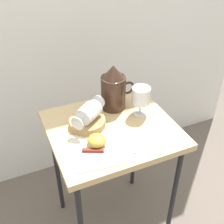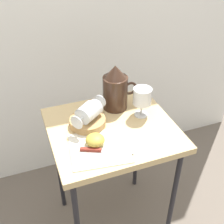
{
  "view_description": "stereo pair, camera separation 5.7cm",
  "coord_description": "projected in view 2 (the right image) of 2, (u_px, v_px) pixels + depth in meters",
  "views": [
    {
      "loc": [
        -0.4,
        -0.91,
        1.48
      ],
      "look_at": [
        0.0,
        0.0,
        0.77
      ],
      "focal_mm": 46.07,
      "sensor_mm": 36.0,
      "label": 1
    },
    {
      "loc": [
        -0.34,
        -0.93,
        1.48
      ],
      "look_at": [
        0.0,
        0.0,
        0.77
      ],
      "focal_mm": 46.07,
      "sensor_mm": 36.0,
      "label": 2
    }
  ],
  "objects": [
    {
      "name": "pitcher",
      "position": [
        115.0,
        91.0,
        1.34
      ],
      "size": [
        0.17,
        0.12,
        0.22
      ],
      "color": "#382319",
      "rests_on": "table"
    },
    {
      "name": "wine_glass_tipped_near",
      "position": [
        88.0,
        112.0,
        1.23
      ],
      "size": [
        0.16,
        0.14,
        0.08
      ],
      "color": "silver",
      "rests_on": "basket_tray"
    },
    {
      "name": "apple_half_left",
      "position": [
        95.0,
        140.0,
        1.15
      ],
      "size": [
        0.08,
        0.08,
        0.04
      ],
      "primitive_type": "ellipsoid",
      "color": "#B29938",
      "rests_on": "linen_napkin"
    },
    {
      "name": "basket_tray",
      "position": [
        88.0,
        122.0,
        1.26
      ],
      "size": [
        0.16,
        0.16,
        0.03
      ],
      "primitive_type": "cylinder",
      "color": "#AD8451",
      "rests_on": "table"
    },
    {
      "name": "linen_napkin",
      "position": [
        99.0,
        148.0,
        1.15
      ],
      "size": [
        0.26,
        0.25,
        0.0
      ],
      "primitive_type": "cube",
      "rotation": [
        0.0,
        0.0,
        -0.14
      ],
      "color": "silver",
      "rests_on": "table"
    },
    {
      "name": "curtain_drape",
      "position": [
        73.0,
        3.0,
        1.47
      ],
      "size": [
        2.4,
        0.03,
        2.16
      ],
      "primitive_type": "cube",
      "color": "white",
      "rests_on": "ground_plane"
    },
    {
      "name": "knife",
      "position": [
        99.0,
        150.0,
        1.13
      ],
      "size": [
        0.2,
        0.1,
        0.01
      ],
      "color": "silver",
      "rests_on": "linen_napkin"
    },
    {
      "name": "table",
      "position": [
        112.0,
        139.0,
        1.3
      ],
      "size": [
        0.55,
        0.5,
        0.69
      ],
      "color": "tan",
      "rests_on": "ground_plane"
    },
    {
      "name": "wine_glass_tipped_far",
      "position": [
        91.0,
        111.0,
        1.24
      ],
      "size": [
        0.15,
        0.14,
        0.07
      ],
      "color": "silver",
      "rests_on": "basket_tray"
    },
    {
      "name": "ground_plane",
      "position": [
        112.0,
        221.0,
        1.66
      ],
      "size": [
        6.0,
        6.0,
        0.0
      ],
      "primitive_type": "plane",
      "color": "#665B51"
    },
    {
      "name": "wine_glass_upright",
      "position": [
        142.0,
        98.0,
        1.28
      ],
      "size": [
        0.08,
        0.08,
        0.14
      ],
      "color": "silver",
      "rests_on": "table"
    }
  ]
}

